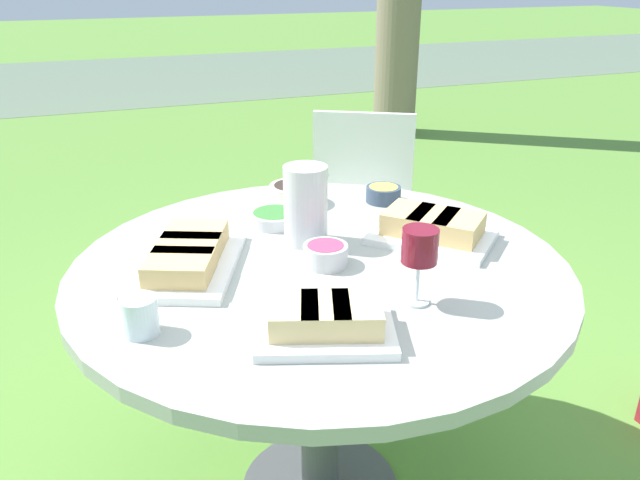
% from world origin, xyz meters
% --- Properties ---
extents(river_strip, '(40.00, 4.45, 0.01)m').
position_xyz_m(river_strip, '(0.00, 8.12, 0.00)').
color(river_strip, '#6B7F5B').
rests_on(river_strip, ground_plane).
extents(dining_table, '(1.26, 1.26, 0.77)m').
position_xyz_m(dining_table, '(0.00, 0.00, 0.66)').
color(dining_table, '#4C4C51').
rests_on(dining_table, ground_plane).
extents(chair_near_right, '(0.59, 0.58, 0.89)m').
position_xyz_m(chair_near_right, '(0.56, 0.96, 0.52)').
color(chair_near_right, silver).
rests_on(chair_near_right, ground_plane).
extents(water_pitcher, '(0.13, 0.12, 0.21)m').
position_xyz_m(water_pitcher, '(0.01, 0.13, 0.87)').
color(water_pitcher, silver).
rests_on(water_pitcher, dining_table).
extents(wine_glass, '(0.08, 0.08, 0.18)m').
position_xyz_m(wine_glass, '(0.12, -0.27, 0.90)').
color(wine_glass, silver).
rests_on(wine_glass, dining_table).
extents(platter_bread_main, '(0.36, 0.44, 0.07)m').
position_xyz_m(platter_bread_main, '(-0.32, 0.08, 0.80)').
color(platter_bread_main, white).
rests_on(platter_bread_main, dining_table).
extents(platter_charcuterie, '(0.38, 0.39, 0.08)m').
position_xyz_m(platter_charcuterie, '(0.33, 0.01, 0.80)').
color(platter_charcuterie, white).
rests_on(platter_charcuterie, dining_table).
extents(platter_sandwich_side, '(0.33, 0.28, 0.07)m').
position_xyz_m(platter_sandwich_side, '(-0.11, -0.33, 0.80)').
color(platter_sandwich_side, white).
rests_on(platter_sandwich_side, dining_table).
extents(bowl_fries, '(0.11, 0.11, 0.05)m').
position_xyz_m(bowl_fries, '(0.35, 0.34, 0.80)').
color(bowl_fries, '#334256').
rests_on(bowl_fries, dining_table).
extents(bowl_salad, '(0.15, 0.15, 0.04)m').
position_xyz_m(bowl_salad, '(-0.03, 0.29, 0.79)').
color(bowl_salad, silver).
rests_on(bowl_salad, dining_table).
extents(bowl_olives, '(0.16, 0.16, 0.06)m').
position_xyz_m(bowl_olives, '(0.08, 0.43, 0.80)').
color(bowl_olives, beige).
rests_on(bowl_olives, dining_table).
extents(bowl_dip_red, '(0.11, 0.11, 0.05)m').
position_xyz_m(bowl_dip_red, '(0.01, -0.02, 0.80)').
color(bowl_dip_red, silver).
rests_on(bowl_dip_red, dining_table).
extents(cup_water_near, '(0.07, 0.07, 0.08)m').
position_xyz_m(cup_water_near, '(-0.46, -0.18, 0.81)').
color(cup_water_near, silver).
rests_on(cup_water_near, dining_table).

